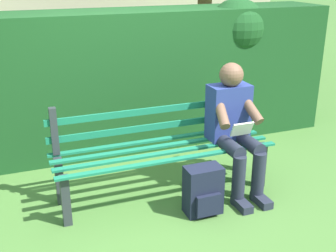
# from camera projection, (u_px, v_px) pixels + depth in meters

# --- Properties ---
(ground) EXTENTS (60.00, 60.00, 0.00)m
(ground) POSITION_uv_depth(u_px,v_px,m) (164.00, 194.00, 4.02)
(ground) COLOR #477533
(park_bench) EXTENTS (2.00, 0.53, 0.89)m
(park_bench) POSITION_uv_depth(u_px,v_px,m) (161.00, 148.00, 3.92)
(park_bench) COLOR #2D3338
(park_bench) RESTS_ON ground
(person_seated) EXTENTS (0.44, 0.73, 1.19)m
(person_seated) POSITION_uv_depth(u_px,v_px,m) (234.00, 125.00, 3.92)
(person_seated) COLOR navy
(person_seated) RESTS_ON ground
(hedge_backdrop) EXTENTS (5.50, 0.82, 1.65)m
(hedge_backdrop) POSITION_uv_depth(u_px,v_px,m) (102.00, 79.00, 4.80)
(hedge_backdrop) COLOR #19471E
(hedge_backdrop) RESTS_ON ground
(backpack) EXTENTS (0.31, 0.26, 0.43)m
(backpack) POSITION_uv_depth(u_px,v_px,m) (203.00, 191.00, 3.65)
(backpack) COLOR #191E33
(backpack) RESTS_ON ground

